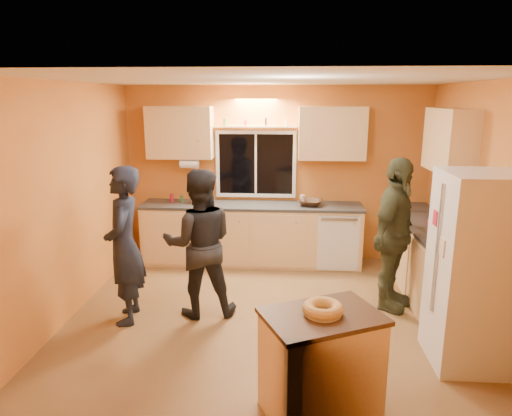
# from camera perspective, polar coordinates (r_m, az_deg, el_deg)

# --- Properties ---
(ground) EXTENTS (4.50, 4.50, 0.00)m
(ground) POSITION_cam_1_polar(r_m,az_deg,el_deg) (5.37, 1.82, -13.20)
(ground) COLOR brown
(ground) RESTS_ON ground
(room_shell) EXTENTS (4.54, 4.04, 2.61)m
(room_shell) POSITION_cam_1_polar(r_m,az_deg,el_deg) (5.26, 3.42, 4.82)
(room_shell) COLOR orange
(room_shell) RESTS_ON ground
(back_counter) EXTENTS (4.23, 0.62, 0.90)m
(back_counter) POSITION_cam_1_polar(r_m,az_deg,el_deg) (6.78, 2.47, -3.27)
(back_counter) COLOR tan
(back_counter) RESTS_ON ground
(right_counter) EXTENTS (0.62, 1.84, 0.90)m
(right_counter) POSITION_cam_1_polar(r_m,az_deg,el_deg) (5.92, 21.39, -6.79)
(right_counter) COLOR tan
(right_counter) RESTS_ON ground
(refrigerator) EXTENTS (0.72, 0.70, 1.80)m
(refrigerator) POSITION_cam_1_polar(r_m,az_deg,el_deg) (4.61, 25.92, -7.10)
(refrigerator) COLOR silver
(refrigerator) RESTS_ON ground
(island) EXTENTS (1.04, 0.90, 0.84)m
(island) POSITION_cam_1_polar(r_m,az_deg,el_deg) (3.75, 8.10, -18.66)
(island) COLOR tan
(island) RESTS_ON ground
(bundt_pastry) EXTENTS (0.31, 0.31, 0.09)m
(bundt_pastry) POSITION_cam_1_polar(r_m,az_deg,el_deg) (3.53, 8.36, -12.34)
(bundt_pastry) COLOR tan
(bundt_pastry) RESTS_ON island
(person_left) EXTENTS (0.53, 0.70, 1.73)m
(person_left) POSITION_cam_1_polar(r_m,az_deg,el_deg) (5.14, -16.14, -4.55)
(person_left) COLOR black
(person_left) RESTS_ON ground
(person_center) EXTENTS (0.92, 0.78, 1.68)m
(person_center) POSITION_cam_1_polar(r_m,az_deg,el_deg) (5.13, -7.09, -4.43)
(person_center) COLOR black
(person_center) RESTS_ON ground
(person_right) EXTENTS (0.92, 1.12, 1.78)m
(person_right) POSITION_cam_1_polar(r_m,az_deg,el_deg) (5.46, 16.91, -3.24)
(person_right) COLOR #363B25
(person_right) RESTS_ON ground
(mixing_bowl) EXTENTS (0.43, 0.43, 0.09)m
(mixing_bowl) POSITION_cam_1_polar(r_m,az_deg,el_deg) (6.65, 6.79, 0.70)
(mixing_bowl) COLOR black
(mixing_bowl) RESTS_ON back_counter
(utensil_crock) EXTENTS (0.14, 0.14, 0.17)m
(utensil_crock) POSITION_cam_1_polar(r_m,az_deg,el_deg) (6.77, -7.52, 1.27)
(utensil_crock) COLOR beige
(utensil_crock) RESTS_ON back_counter
(potted_plant) EXTENTS (0.33, 0.31, 0.29)m
(potted_plant) POSITION_cam_1_polar(r_m,az_deg,el_deg) (5.00, 23.83, -3.56)
(potted_plant) COLOR gray
(potted_plant) RESTS_ON right_counter
(red_box) EXTENTS (0.16, 0.12, 0.07)m
(red_box) POSITION_cam_1_polar(r_m,az_deg,el_deg) (5.96, 21.50, -1.78)
(red_box) COLOR #B41B33
(red_box) RESTS_ON right_counter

